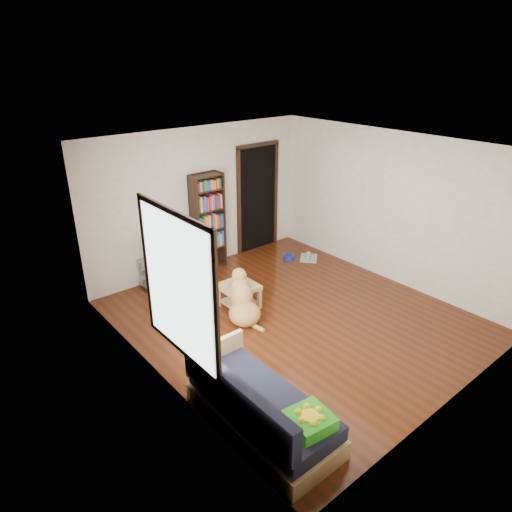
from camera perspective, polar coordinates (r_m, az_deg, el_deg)
ground at (r=7.13m, az=4.68°, el=-7.64°), size 5.00×5.00×0.00m
ceiling at (r=6.17m, az=5.51°, el=13.34°), size 5.00×5.00×0.00m
wall_back at (r=8.39m, az=-7.05°, el=7.01°), size 4.50×0.00×4.50m
wall_front at (r=5.26m, az=24.57°, el=-5.97°), size 4.50×0.00×4.50m
wall_left at (r=5.34m, az=-12.51°, el=-3.76°), size 0.00×5.00×5.00m
wall_right at (r=8.20m, az=16.43°, el=5.78°), size 0.00×5.00×5.00m
green_cushion at (r=4.72m, az=6.72°, el=-19.76°), size 0.45×0.45×0.13m
laptop at (r=7.15m, az=-2.07°, el=-3.64°), size 0.38×0.34×0.03m
dog_bowl at (r=9.05m, az=4.15°, el=-0.11°), size 0.22×0.22×0.08m
grey_rag at (r=9.09m, az=6.60°, el=-0.26°), size 0.51×0.50×0.03m
window at (r=4.86m, az=-9.77°, el=-3.78°), size 0.03×1.46×1.70m
doorway at (r=9.19m, az=0.18°, el=7.53°), size 1.03×0.05×2.19m
tv_stand at (r=8.14m, az=-11.01°, el=-1.62°), size 0.90×0.45×0.50m
crt_tv at (r=7.97m, az=-11.36°, el=1.50°), size 0.55×0.52×0.58m
bookshelf at (r=8.38m, az=-6.07°, el=4.89°), size 0.60×0.30×1.80m
sofa at (r=5.14m, az=0.21°, el=-18.53°), size 0.80×1.80×0.80m
coffee_table at (r=7.24m, az=-2.21°, el=-4.48°), size 0.55×0.55×0.40m
dog at (r=6.96m, az=-1.68°, el=-5.72°), size 0.66×0.93×0.77m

